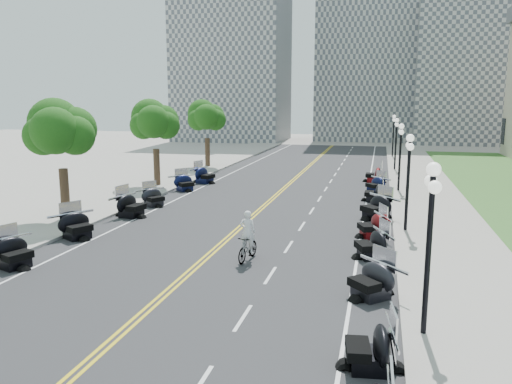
# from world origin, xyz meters

# --- Properties ---
(ground) EXTENTS (160.00, 160.00, 0.00)m
(ground) POSITION_xyz_m (0.00, 0.00, 0.00)
(ground) COLOR gray
(road) EXTENTS (16.00, 90.00, 0.01)m
(road) POSITION_xyz_m (0.00, 10.00, 0.00)
(road) COLOR #333335
(road) RESTS_ON ground
(centerline_yellow_a) EXTENTS (0.12, 90.00, 0.00)m
(centerline_yellow_a) POSITION_xyz_m (-0.12, 10.00, 0.01)
(centerline_yellow_a) COLOR yellow
(centerline_yellow_a) RESTS_ON road
(centerline_yellow_b) EXTENTS (0.12, 90.00, 0.00)m
(centerline_yellow_b) POSITION_xyz_m (0.12, 10.00, 0.01)
(centerline_yellow_b) COLOR yellow
(centerline_yellow_b) RESTS_ON road
(edge_line_north) EXTENTS (0.12, 90.00, 0.00)m
(edge_line_north) POSITION_xyz_m (6.40, 10.00, 0.01)
(edge_line_north) COLOR white
(edge_line_north) RESTS_ON road
(edge_line_south) EXTENTS (0.12, 90.00, 0.00)m
(edge_line_south) POSITION_xyz_m (-6.40, 10.00, 0.01)
(edge_line_south) COLOR white
(edge_line_south) RESTS_ON road
(lane_dash_4) EXTENTS (0.12, 2.00, 0.00)m
(lane_dash_4) POSITION_xyz_m (3.20, -8.00, 0.01)
(lane_dash_4) COLOR white
(lane_dash_4) RESTS_ON road
(lane_dash_5) EXTENTS (0.12, 2.00, 0.00)m
(lane_dash_5) POSITION_xyz_m (3.20, -4.00, 0.01)
(lane_dash_5) COLOR white
(lane_dash_5) RESTS_ON road
(lane_dash_6) EXTENTS (0.12, 2.00, 0.00)m
(lane_dash_6) POSITION_xyz_m (3.20, 0.00, 0.01)
(lane_dash_6) COLOR white
(lane_dash_6) RESTS_ON road
(lane_dash_7) EXTENTS (0.12, 2.00, 0.00)m
(lane_dash_7) POSITION_xyz_m (3.20, 4.00, 0.01)
(lane_dash_7) COLOR white
(lane_dash_7) RESTS_ON road
(lane_dash_8) EXTENTS (0.12, 2.00, 0.00)m
(lane_dash_8) POSITION_xyz_m (3.20, 8.00, 0.01)
(lane_dash_8) COLOR white
(lane_dash_8) RESTS_ON road
(lane_dash_9) EXTENTS (0.12, 2.00, 0.00)m
(lane_dash_9) POSITION_xyz_m (3.20, 12.00, 0.01)
(lane_dash_9) COLOR white
(lane_dash_9) RESTS_ON road
(lane_dash_10) EXTENTS (0.12, 2.00, 0.00)m
(lane_dash_10) POSITION_xyz_m (3.20, 16.00, 0.01)
(lane_dash_10) COLOR white
(lane_dash_10) RESTS_ON road
(lane_dash_11) EXTENTS (0.12, 2.00, 0.00)m
(lane_dash_11) POSITION_xyz_m (3.20, 20.00, 0.01)
(lane_dash_11) COLOR white
(lane_dash_11) RESTS_ON road
(lane_dash_12) EXTENTS (0.12, 2.00, 0.00)m
(lane_dash_12) POSITION_xyz_m (3.20, 24.00, 0.01)
(lane_dash_12) COLOR white
(lane_dash_12) RESTS_ON road
(lane_dash_13) EXTENTS (0.12, 2.00, 0.00)m
(lane_dash_13) POSITION_xyz_m (3.20, 28.00, 0.01)
(lane_dash_13) COLOR white
(lane_dash_13) RESTS_ON road
(lane_dash_14) EXTENTS (0.12, 2.00, 0.00)m
(lane_dash_14) POSITION_xyz_m (3.20, 32.00, 0.01)
(lane_dash_14) COLOR white
(lane_dash_14) RESTS_ON road
(lane_dash_15) EXTENTS (0.12, 2.00, 0.00)m
(lane_dash_15) POSITION_xyz_m (3.20, 36.00, 0.01)
(lane_dash_15) COLOR white
(lane_dash_15) RESTS_ON road
(lane_dash_16) EXTENTS (0.12, 2.00, 0.00)m
(lane_dash_16) POSITION_xyz_m (3.20, 40.00, 0.01)
(lane_dash_16) COLOR white
(lane_dash_16) RESTS_ON road
(lane_dash_17) EXTENTS (0.12, 2.00, 0.00)m
(lane_dash_17) POSITION_xyz_m (3.20, 44.00, 0.01)
(lane_dash_17) COLOR white
(lane_dash_17) RESTS_ON road
(lane_dash_18) EXTENTS (0.12, 2.00, 0.00)m
(lane_dash_18) POSITION_xyz_m (3.20, 48.00, 0.01)
(lane_dash_18) COLOR white
(lane_dash_18) RESTS_ON road
(lane_dash_19) EXTENTS (0.12, 2.00, 0.00)m
(lane_dash_19) POSITION_xyz_m (3.20, 52.00, 0.01)
(lane_dash_19) COLOR white
(lane_dash_19) RESTS_ON road
(sidewalk_north) EXTENTS (5.00, 90.00, 0.15)m
(sidewalk_north) POSITION_xyz_m (10.50, 10.00, 0.07)
(sidewalk_north) COLOR #9E9991
(sidewalk_north) RESTS_ON ground
(sidewalk_south) EXTENTS (5.00, 90.00, 0.15)m
(sidewalk_south) POSITION_xyz_m (-10.50, 10.00, 0.07)
(sidewalk_south) COLOR #9E9991
(sidewalk_south) RESTS_ON ground
(distant_block_a) EXTENTS (18.00, 14.00, 26.00)m
(distant_block_a) POSITION_xyz_m (-18.00, 62.00, 13.00)
(distant_block_a) COLOR gray
(distant_block_a) RESTS_ON ground
(distant_block_b) EXTENTS (16.00, 12.00, 30.00)m
(distant_block_b) POSITION_xyz_m (4.00, 68.00, 15.00)
(distant_block_b) COLOR gray
(distant_block_b) RESTS_ON ground
(distant_block_c) EXTENTS (20.00, 14.00, 22.00)m
(distant_block_c) POSITION_xyz_m (22.00, 65.00, 11.00)
(distant_block_c) COLOR gray
(distant_block_c) RESTS_ON ground
(street_lamp_1) EXTENTS (0.50, 1.20, 4.90)m
(street_lamp_1) POSITION_xyz_m (8.60, -8.00, 2.60)
(street_lamp_1) COLOR black
(street_lamp_1) RESTS_ON sidewalk_north
(street_lamp_2) EXTENTS (0.50, 1.20, 4.90)m
(street_lamp_2) POSITION_xyz_m (8.60, 4.00, 2.60)
(street_lamp_2) COLOR black
(street_lamp_2) RESTS_ON sidewalk_north
(street_lamp_3) EXTENTS (0.50, 1.20, 4.90)m
(street_lamp_3) POSITION_xyz_m (8.60, 16.00, 2.60)
(street_lamp_3) COLOR black
(street_lamp_3) RESTS_ON sidewalk_north
(street_lamp_4) EXTENTS (0.50, 1.20, 4.90)m
(street_lamp_4) POSITION_xyz_m (8.60, 28.00, 2.60)
(street_lamp_4) COLOR black
(street_lamp_4) RESTS_ON sidewalk_north
(street_lamp_5) EXTENTS (0.50, 1.20, 4.90)m
(street_lamp_5) POSITION_xyz_m (8.60, 40.00, 2.60)
(street_lamp_5) COLOR black
(street_lamp_5) RESTS_ON sidewalk_north
(tree_2) EXTENTS (4.80, 4.80, 9.20)m
(tree_2) POSITION_xyz_m (-10.00, 2.00, 4.75)
(tree_2) COLOR #235619
(tree_2) RESTS_ON sidewalk_south
(tree_3) EXTENTS (4.80, 4.80, 9.20)m
(tree_3) POSITION_xyz_m (-10.00, 14.00, 4.75)
(tree_3) COLOR #235619
(tree_3) RESTS_ON sidewalk_south
(tree_4) EXTENTS (4.80, 4.80, 9.20)m
(tree_4) POSITION_xyz_m (-10.00, 26.00, 4.75)
(tree_4) COLOR #235619
(tree_4) RESTS_ON sidewalk_south
(motorcycle_n_3) EXTENTS (2.12, 2.12, 1.32)m
(motorcycle_n_3) POSITION_xyz_m (7.14, -10.15, 0.66)
(motorcycle_n_3) COLOR black
(motorcycle_n_3) RESTS_ON road
(motorcycle_n_4) EXTENTS (2.82, 2.82, 1.39)m
(motorcycle_n_4) POSITION_xyz_m (7.06, -5.34, 0.70)
(motorcycle_n_4) COLOR black
(motorcycle_n_4) RESTS_ON road
(motorcycle_n_5) EXTENTS (2.57, 2.57, 1.37)m
(motorcycle_n_5) POSITION_xyz_m (6.99, -0.79, 0.69)
(motorcycle_n_5) COLOR black
(motorcycle_n_5) RESTS_ON road
(motorcycle_n_6) EXTENTS (2.49, 2.49, 1.35)m
(motorcycle_n_6) POSITION_xyz_m (6.94, 2.62, 0.67)
(motorcycle_n_6) COLOR #590A0C
(motorcycle_n_6) RESTS_ON road
(motorcycle_n_7) EXTENTS (3.14, 3.14, 1.56)m
(motorcycle_n_7) POSITION_xyz_m (7.08, 6.68, 0.78)
(motorcycle_n_7) COLOR black
(motorcycle_n_7) RESTS_ON road
(motorcycle_n_8) EXTENTS (2.01, 2.01, 1.35)m
(motorcycle_n_8) POSITION_xyz_m (6.89, 11.95, 0.68)
(motorcycle_n_8) COLOR black
(motorcycle_n_8) RESTS_ON road
(motorcycle_n_9) EXTENTS (2.57, 2.57, 1.27)m
(motorcycle_n_9) POSITION_xyz_m (6.93, 15.69, 0.64)
(motorcycle_n_9) COLOR black
(motorcycle_n_9) RESTS_ON road
(motorcycle_n_10) EXTENTS (2.19, 2.19, 1.45)m
(motorcycle_n_10) POSITION_xyz_m (6.75, 20.38, 0.73)
(motorcycle_n_10) COLOR #590A0C
(motorcycle_n_10) RESTS_ON road
(motorcycle_s_4) EXTENTS (2.58, 2.58, 1.40)m
(motorcycle_s_4) POSITION_xyz_m (-7.19, -5.62, 0.70)
(motorcycle_s_4) COLOR black
(motorcycle_s_4) RESTS_ON road
(motorcycle_s_5) EXTENTS (2.83, 2.83, 1.45)m
(motorcycle_s_5) POSITION_xyz_m (-7.24, -1.11, 0.73)
(motorcycle_s_5) COLOR black
(motorcycle_s_5) RESTS_ON road
(motorcycle_s_6) EXTENTS (2.49, 2.49, 1.51)m
(motorcycle_s_6) POSITION_xyz_m (-6.88, 3.78, 0.76)
(motorcycle_s_6) COLOR black
(motorcycle_s_6) RESTS_ON road
(motorcycle_s_7) EXTENTS (2.57, 2.57, 1.30)m
(motorcycle_s_7) POSITION_xyz_m (-6.95, 6.94, 0.65)
(motorcycle_s_7) COLOR black
(motorcycle_s_7) RESTS_ON road
(motorcycle_s_8) EXTENTS (2.73, 2.73, 1.35)m
(motorcycle_s_8) POSITION_xyz_m (-7.12, 12.68, 0.68)
(motorcycle_s_8) COLOR black
(motorcycle_s_8) RESTS_ON road
(motorcycle_s_9) EXTENTS (2.64, 2.64, 1.51)m
(motorcycle_s_9) POSITION_xyz_m (-6.86, 16.40, 0.75)
(motorcycle_s_9) COLOR black
(motorcycle_s_9) RESTS_ON road
(bicycle) EXTENTS (0.83, 1.94, 1.13)m
(bicycle) POSITION_xyz_m (1.87, -2.43, 0.56)
(bicycle) COLOR #A51414
(bicycle) RESTS_ON road
(cyclist_rider) EXTENTS (0.67, 0.44, 1.85)m
(cyclist_rider) POSITION_xyz_m (1.87, -2.43, 2.05)
(cyclist_rider) COLOR white
(cyclist_rider) RESTS_ON bicycle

